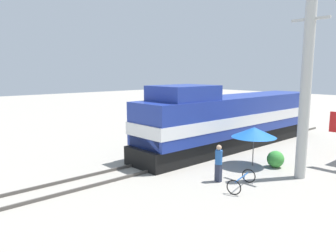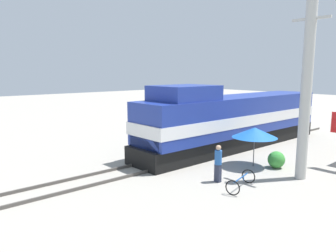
% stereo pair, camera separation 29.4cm
% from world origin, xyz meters
% --- Properties ---
extents(ground_plane, '(120.00, 120.00, 0.00)m').
position_xyz_m(ground_plane, '(0.00, 0.00, 0.00)').
color(ground_plane, gray).
extents(rail_near, '(0.08, 29.41, 0.15)m').
position_xyz_m(rail_near, '(-0.72, 0.00, 0.07)').
color(rail_near, '#4C4742').
rests_on(rail_near, ground_plane).
extents(rail_far, '(0.08, 29.41, 0.15)m').
position_xyz_m(rail_far, '(0.72, 0.00, 0.07)').
color(rail_far, '#4C4742').
rests_on(rail_far, ground_plane).
extents(locomotive, '(3.04, 16.49, 4.38)m').
position_xyz_m(locomotive, '(0.00, 2.89, 1.90)').
color(locomotive, black).
rests_on(locomotive, ground_plane).
extents(utility_pole, '(1.80, 0.51, 8.58)m').
position_xyz_m(utility_pole, '(6.35, 0.24, 4.33)').
color(utility_pole, '#B2B2AD').
rests_on(utility_pole, ground_plane).
extents(vendor_umbrella, '(2.44, 2.44, 2.17)m').
position_xyz_m(vendor_umbrella, '(3.63, 0.25, 1.90)').
color(vendor_umbrella, '#4C4C4C').
rests_on(vendor_umbrella, ground_plane).
extents(shrub_cluster, '(0.92, 0.92, 0.92)m').
position_xyz_m(shrub_cluster, '(4.63, 0.91, 0.46)').
color(shrub_cluster, '#388C38').
rests_on(shrub_cluster, ground_plane).
extents(person_bystander, '(0.34, 0.34, 1.79)m').
position_xyz_m(person_bystander, '(4.04, -3.24, 0.98)').
color(person_bystander, '#2D3347').
rests_on(person_bystander, ground_plane).
extents(bicycle, '(1.12, 2.00, 0.66)m').
position_xyz_m(bicycle, '(5.33, -3.19, 0.34)').
color(bicycle, black).
rests_on(bicycle, ground_plane).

